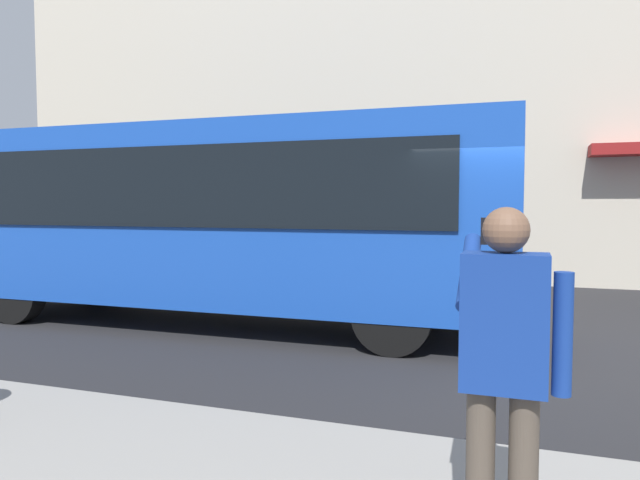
% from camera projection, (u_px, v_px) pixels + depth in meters
% --- Properties ---
extents(ground_plane, '(60.00, 60.00, 0.00)m').
position_uv_depth(ground_plane, '(520.00, 351.00, 7.47)').
color(ground_plane, '#232326').
extents(building_facade_far, '(28.00, 1.55, 12.00)m').
position_uv_depth(building_facade_far, '(528.00, 24.00, 13.51)').
color(building_facade_far, beige).
rests_on(building_facade_far, ground_plane).
extents(red_bus, '(9.05, 2.54, 3.08)m').
position_uv_depth(red_bus, '(217.00, 215.00, 9.18)').
color(red_bus, '#1947AD').
rests_on(red_bus, ground_plane).
extents(pedestrian_photographer, '(0.53, 0.52, 1.70)m').
position_uv_depth(pedestrian_photographer, '(505.00, 354.00, 2.83)').
color(pedestrian_photographer, '#4C4238').
rests_on(pedestrian_photographer, sidewalk_curb).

